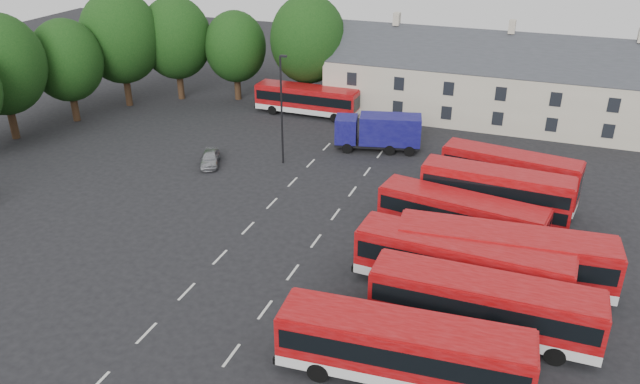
{
  "coord_description": "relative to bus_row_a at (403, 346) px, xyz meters",
  "views": [
    {
      "loc": [
        17.64,
        -31.37,
        21.02
      ],
      "look_at": [
        4.25,
        4.81,
        2.2
      ],
      "focal_mm": 35.0,
      "sensor_mm": 36.0,
      "label": 1
    }
  ],
  "objects": [
    {
      "name": "ground",
      "position": [
        -13.35,
        8.7,
        -1.99
      ],
      "size": [
        140.0,
        140.0,
        0.0
      ],
      "primitive_type": "plane",
      "color": "black",
      "rests_on": "ground"
    },
    {
      "name": "lane_markings",
      "position": [
        -10.85,
        10.7,
        -1.98
      ],
      "size": [
        5.15,
        33.8,
        0.01
      ],
      "color": "beige",
      "rests_on": "ground"
    },
    {
      "name": "treeline",
      "position": [
        -34.09,
        28.06,
        4.7
      ],
      "size": [
        29.92,
        32.59,
        12.01
      ],
      "color": "black",
      "rests_on": "ground"
    },
    {
      "name": "terrace_houses",
      "position": [
        0.65,
        38.7,
        1.87
      ],
      "size": [
        35.7,
        7.13,
        10.06
      ],
      "color": "beige",
      "rests_on": "ground"
    },
    {
      "name": "bus_row_a",
      "position": [
        0.0,
        0.0,
        0.0
      ],
      "size": [
        11.85,
        3.47,
        3.31
      ],
      "rotation": [
        0.0,
        0.0,
        0.07
      ],
      "color": "silver",
      "rests_on": "ground"
    },
    {
      "name": "bus_row_b",
      "position": [
        3.07,
        4.81,
        -0.02
      ],
      "size": [
        11.59,
        2.7,
        3.28
      ],
      "rotation": [
        0.0,
        0.0,
        -0.0
      ],
      "color": "silver",
      "rests_on": "ground"
    },
    {
      "name": "bus_row_c",
      "position": [
        1.41,
        8.21,
        0.05
      ],
      "size": [
        12.16,
        3.48,
        3.4
      ],
      "rotation": [
        0.0,
        0.0,
        -0.06
      ],
      "color": "silver",
      "rests_on": "ground"
    },
    {
      "name": "bus_row_d",
      "position": [
        3.6,
        9.86,
        0.1
      ],
      "size": [
        12.49,
        3.79,
        3.48
      ],
      "rotation": [
        0.0,
        0.0,
        0.08
      ],
      "color": "silver",
      "rests_on": "ground"
    },
    {
      "name": "bus_row_e",
      "position": [
        0.47,
        14.32,
        -0.14
      ],
      "size": [
        11.16,
        4.22,
        3.08
      ],
      "rotation": [
        0.0,
        0.0,
        -0.16
      ],
      "color": "silver",
      "rests_on": "ground"
    },
    {
      "name": "bus_dd_south",
      "position": [
        2.29,
        17.08,
        0.34
      ],
      "size": [
        10.09,
        2.88,
        4.09
      ],
      "rotation": [
        0.0,
        0.0,
        -0.06
      ],
      "color": "silver",
      "rests_on": "ground"
    },
    {
      "name": "bus_dd_north",
      "position": [
        2.9,
        20.79,
        0.28
      ],
      "size": [
        9.94,
        3.66,
        3.99
      ],
      "rotation": [
        0.0,
        0.0,
        -0.15
      ],
      "color": "silver",
      "rests_on": "ground"
    },
    {
      "name": "bus_north",
      "position": [
        -18.18,
        34.28,
        -0.17
      ],
      "size": [
        10.7,
        2.6,
        3.02
      ],
      "rotation": [
        0.0,
        0.0,
        -0.01
      ],
      "color": "silver",
      "rests_on": "ground"
    },
    {
      "name": "box_truck",
      "position": [
        -8.74,
        27.56,
        -0.16
      ],
      "size": [
        7.78,
        3.97,
        3.26
      ],
      "rotation": [
        0.0,
        0.0,
        0.23
      ],
      "color": "black",
      "rests_on": "ground"
    },
    {
      "name": "silver_car",
      "position": [
        -21.19,
        19.47,
        -1.37
      ],
      "size": [
        2.81,
        3.91,
        1.24
      ],
      "primitive_type": "imported",
      "rotation": [
        0.0,
        0.0,
        0.42
      ],
      "color": "#9C9EA3",
      "rests_on": "ground"
    },
    {
      "name": "lamppost",
      "position": [
        -15.56,
        21.98,
        2.95
      ],
      "size": [
        0.64,
        0.27,
        9.24
      ],
      "rotation": [
        0.0,
        0.0,
        0.08
      ],
      "color": "black",
      "rests_on": "ground"
    }
  ]
}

